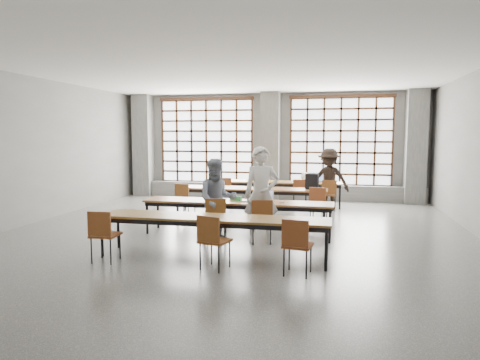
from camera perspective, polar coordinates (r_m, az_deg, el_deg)
name	(u,v)px	position (r m, az deg, el deg)	size (l,w,h in m)	color
floor	(235,234)	(9.24, -0.71, -7.22)	(11.00, 11.00, 0.00)	#4C4C4A
ceiling	(234,67)	(9.10, -0.74, 14.77)	(11.00, 11.00, 0.00)	silver
wall_back	(272,146)	(14.41, 4.23, 4.54)	(10.00, 10.00, 0.00)	#5E5E5C
wall_front	(89,178)	(3.86, -19.49, 0.27)	(10.00, 10.00, 0.00)	#5E5E5C
wall_left	(28,151)	(11.24, -26.47, 3.53)	(11.00, 11.00, 0.00)	#5E5E5C
column_left	(143,146)	(15.43, -12.76, 4.51)	(0.60, 0.55, 3.50)	#50504E
column_mid	(270,146)	(14.13, 4.07, 4.52)	(0.60, 0.55, 3.50)	#50504E
column_right	(416,147)	(14.20, 22.39, 4.09)	(0.60, 0.55, 3.50)	#50504E
window_left	(206,141)	(14.82, -4.49, 5.16)	(3.32, 0.12, 3.00)	white
window_right	(341,142)	(14.19, 13.25, 4.98)	(3.32, 0.12, 3.00)	white
sill_ledge	(270,191)	(14.33, 4.07, -1.48)	(9.80, 0.35, 0.50)	#50504E
desk_row_a	(275,184)	(12.88, 4.63, -0.47)	(4.00, 0.70, 0.73)	brown
desk_row_b	(250,190)	(11.26, 1.39, -1.39)	(4.00, 0.70, 0.73)	brown
desk_row_c	(237,204)	(9.02, -0.36, -3.23)	(4.00, 0.70, 0.73)	brown
desk_row_d	(212,220)	(7.34, -3.71, -5.38)	(4.00, 0.70, 0.73)	brown
chair_back_left	(225,189)	(12.55, -2.05, -1.22)	(0.48, 0.49, 0.88)	brown
chair_back_mid	(300,191)	(12.20, 8.00, -1.48)	(0.46, 0.47, 0.88)	maroon
chair_back_right	(329,192)	(12.16, 11.75, -1.57)	(0.45, 0.46, 0.88)	brown
chair_mid_left	(184,197)	(11.10, -7.45, -2.21)	(0.49, 0.49, 0.88)	maroon
chair_mid_centre	(262,199)	(10.59, 2.92, -2.56)	(0.46, 0.47, 0.88)	brown
chair_mid_right	(318,201)	(10.46, 10.40, -2.76)	(0.48, 0.48, 0.88)	brown
chair_front_left	(216,215)	(8.51, -3.18, -4.68)	(0.49, 0.49, 0.88)	brown
chair_front_right	(261,217)	(8.32, 2.88, -4.92)	(0.52, 0.52, 0.88)	brown
chair_near_left	(103,231)	(7.46, -17.79, -6.49)	(0.44, 0.44, 0.88)	brown
chair_near_mid	(212,237)	(6.73, -3.71, -7.54)	(0.52, 0.52, 0.88)	brown
chair_near_right	(297,241)	(6.50, 7.56, -8.08)	(0.47, 0.48, 0.88)	brown
student_male	(262,195)	(8.38, 2.90, -2.00)	(0.69, 0.45, 1.89)	silver
student_female	(217,200)	(8.59, -3.05, -2.63)	(0.80, 0.62, 1.65)	#172647
student_back	(329,180)	(12.25, 11.76, 0.06)	(1.13, 0.65, 1.74)	black
laptop_front	(264,198)	(9.00, 3.24, -2.44)	(0.38, 0.33, 0.26)	#AFAFB4
laptop_back	(321,180)	(12.87, 10.70, 0.01)	(0.39, 0.34, 0.26)	#B1B1B6
mouse	(282,202)	(8.83, 5.65, -2.91)	(0.10, 0.06, 0.04)	white
green_box	(236,198)	(9.09, -0.56, -2.46)	(0.25, 0.09, 0.09)	green
phone	(245,202)	(8.87, 0.63, -2.91)	(0.13, 0.06, 0.01)	black
paper_sheet_a	(229,187)	(11.43, -1.52, -0.94)	(0.30, 0.21, 0.00)	white
paper_sheet_b	(239,188)	(11.26, -0.15, -1.04)	(0.30, 0.21, 0.00)	white
paper_sheet_c	(254,188)	(11.23, 1.89, -1.07)	(0.30, 0.21, 0.00)	white
backpack	(312,182)	(11.09, 9.59, -0.20)	(0.32, 0.20, 0.40)	black
plastic_bag	(305,177)	(12.82, 8.66, 0.39)	(0.26, 0.21, 0.29)	white
red_pouch	(105,232)	(7.54, -17.50, -6.63)	(0.20, 0.08, 0.06)	maroon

